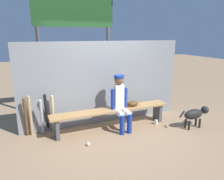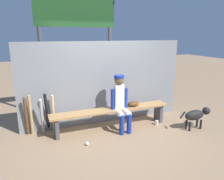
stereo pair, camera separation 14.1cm
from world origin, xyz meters
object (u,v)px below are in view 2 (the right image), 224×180
(cup_on_ground, at_px, (157,123))
(bat_wood_dark, at_px, (26,116))
(bat_wood_tan, at_px, (31,115))
(baseball, at_px, (87,144))
(bat_aluminum_black, at_px, (47,112))
(scoreboard, at_px, (79,27))
(dugout_bench, at_px, (112,113))
(bat_wood_natural, at_px, (53,113))
(bat_aluminum_silver, at_px, (42,116))
(dog, at_px, (196,115))
(player_seated, at_px, (121,101))
(cup_on_bench, at_px, (120,106))
(baseball_glove, at_px, (133,104))

(cup_on_ground, bearing_deg, bat_wood_dark, 169.25)
(bat_wood_tan, xyz_separation_m, baseball, (1.00, -0.90, -0.42))
(bat_aluminum_black, bearing_deg, scoreboard, 44.90)
(cup_on_ground, bearing_deg, bat_aluminum_black, 166.99)
(dugout_bench, bearing_deg, bat_wood_natural, 165.86)
(bat_aluminum_silver, xyz_separation_m, dog, (3.35, -0.99, -0.08))
(bat_wood_natural, xyz_separation_m, bat_wood_tan, (-0.47, 0.01, 0.02))
(dugout_bench, bearing_deg, player_seated, -32.43)
(dugout_bench, xyz_separation_m, bat_wood_natural, (-1.29, 0.32, 0.05))
(player_seated, bearing_deg, bat_wood_tan, 167.18)
(bat_aluminum_black, relative_size, cup_on_bench, 8.47)
(bat_wood_tan, bearing_deg, cup_on_bench, -9.97)
(bat_wood_natural, distance_m, bat_wood_dark, 0.56)
(dugout_bench, xyz_separation_m, bat_wood_tan, (-1.75, 0.33, 0.07))
(cup_on_ground, xyz_separation_m, scoreboard, (-1.47, 1.61, 2.27))
(player_seated, bearing_deg, cup_on_ground, -6.75)
(bat_wood_natural, distance_m, bat_aluminum_black, 0.14)
(baseball_glove, height_order, cup_on_ground, baseball_glove)
(cup_on_ground, distance_m, dog, 0.93)
(dugout_bench, xyz_separation_m, cup_on_bench, (0.20, -0.01, 0.15))
(dugout_bench, distance_m, player_seated, 0.37)
(bat_aluminum_black, xyz_separation_m, cup_on_ground, (2.50, -0.58, -0.40))
(bat_aluminum_black, relative_size, bat_wood_tan, 1.03)
(dugout_bench, distance_m, bat_wood_natural, 1.33)
(player_seated, height_order, scoreboard, scoreboard)
(player_seated, xyz_separation_m, cup_on_ground, (0.92, -0.11, -0.63))
(bat_aluminum_black, bearing_deg, cup_on_ground, -13.01)
(cup_on_ground, relative_size, scoreboard, 0.03)
(bat_aluminum_silver, xyz_separation_m, bat_wood_dark, (-0.32, 0.08, 0.02))
(bat_wood_natural, xyz_separation_m, cup_on_bench, (1.49, -0.34, 0.10))
(dugout_bench, xyz_separation_m, cup_on_ground, (1.09, -0.22, -0.33))
(baseball_glove, distance_m, bat_wood_dark, 2.42)
(bat_wood_dark, distance_m, cup_on_ground, 3.01)
(player_seated, distance_m, bat_wood_natural, 1.54)
(baseball_glove, bearing_deg, bat_wood_natural, 169.95)
(bat_wood_natural, height_order, dog, bat_wood_natural)
(dugout_bench, xyz_separation_m, bat_wood_dark, (-1.85, 0.34, 0.06))
(bat_wood_tan, height_order, scoreboard, scoreboard)
(baseball, bearing_deg, dugout_bench, 37.11)
(bat_wood_natural, relative_size, scoreboard, 0.26)
(cup_on_ground, bearing_deg, bat_wood_tan, 169.11)
(bat_aluminum_black, bearing_deg, bat_wood_dark, -177.19)
(baseball, bearing_deg, bat_wood_natural, 120.67)
(player_seated, bearing_deg, baseball, -153.46)
(bat_wood_tan, distance_m, baseball, 1.41)
(player_seated, distance_m, cup_on_bench, 0.18)
(dugout_bench, distance_m, bat_wood_tan, 1.79)
(bat_aluminum_black, xyz_separation_m, bat_aluminum_silver, (-0.11, -0.10, -0.04))
(dog, bearing_deg, dugout_bench, 158.29)
(bat_aluminum_silver, height_order, cup_on_bench, bat_aluminum_silver)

